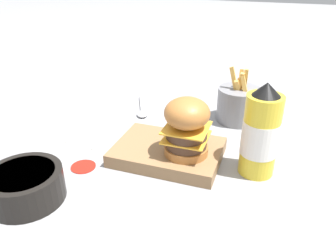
{
  "coord_description": "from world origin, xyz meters",
  "views": [
    {
      "loc": [
        0.18,
        -0.6,
        0.4
      ],
      "look_at": [
        -0.02,
        -0.02,
        0.08
      ],
      "focal_mm": 35.0,
      "sensor_mm": 36.0,
      "label": 1
    }
  ],
  "objects_px": {
    "fries_basket": "(239,104)",
    "spoon": "(142,111)",
    "serving_board": "(168,152)",
    "burger": "(187,126)",
    "ketchup_bottle": "(260,134)",
    "side_bowl": "(25,185)"
  },
  "relations": [
    {
      "from": "serving_board",
      "to": "burger",
      "type": "distance_m",
      "value": 0.09
    },
    {
      "from": "serving_board",
      "to": "spoon",
      "type": "height_order",
      "value": "serving_board"
    },
    {
      "from": "serving_board",
      "to": "ketchup_bottle",
      "type": "xyz_separation_m",
      "value": [
        0.19,
        0.01,
        0.07
      ]
    },
    {
      "from": "fries_basket",
      "to": "spoon",
      "type": "relative_size",
      "value": 1.02
    },
    {
      "from": "spoon",
      "to": "side_bowl",
      "type": "bearing_deg",
      "value": -32.66
    },
    {
      "from": "burger",
      "to": "ketchup_bottle",
      "type": "xyz_separation_m",
      "value": [
        0.14,
        0.02,
        -0.0
      ]
    },
    {
      "from": "burger",
      "to": "side_bowl",
      "type": "height_order",
      "value": "burger"
    },
    {
      "from": "side_bowl",
      "to": "spoon",
      "type": "xyz_separation_m",
      "value": [
        0.05,
        0.42,
        -0.03
      ]
    },
    {
      "from": "serving_board",
      "to": "burger",
      "type": "xyz_separation_m",
      "value": [
        0.04,
        -0.01,
        0.08
      ]
    },
    {
      "from": "serving_board",
      "to": "ketchup_bottle",
      "type": "bearing_deg",
      "value": 2.88
    },
    {
      "from": "serving_board",
      "to": "burger",
      "type": "height_order",
      "value": "burger"
    },
    {
      "from": "burger",
      "to": "spoon",
      "type": "xyz_separation_m",
      "value": [
        -0.19,
        0.21,
        -0.09
      ]
    },
    {
      "from": "spoon",
      "to": "burger",
      "type": "bearing_deg",
      "value": 16.67
    },
    {
      "from": "burger",
      "to": "side_bowl",
      "type": "relative_size",
      "value": 0.9
    },
    {
      "from": "serving_board",
      "to": "ketchup_bottle",
      "type": "relative_size",
      "value": 1.18
    },
    {
      "from": "serving_board",
      "to": "fries_basket",
      "type": "distance_m",
      "value": 0.27
    },
    {
      "from": "side_bowl",
      "to": "spoon",
      "type": "height_order",
      "value": "side_bowl"
    },
    {
      "from": "fries_basket",
      "to": "spoon",
      "type": "height_order",
      "value": "fries_basket"
    },
    {
      "from": "fries_basket",
      "to": "side_bowl",
      "type": "distance_m",
      "value": 0.56
    },
    {
      "from": "serving_board",
      "to": "side_bowl",
      "type": "bearing_deg",
      "value": -132.54
    },
    {
      "from": "fries_basket",
      "to": "spoon",
      "type": "bearing_deg",
      "value": -170.78
    },
    {
      "from": "serving_board",
      "to": "burger",
      "type": "relative_size",
      "value": 1.86
    }
  ]
}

